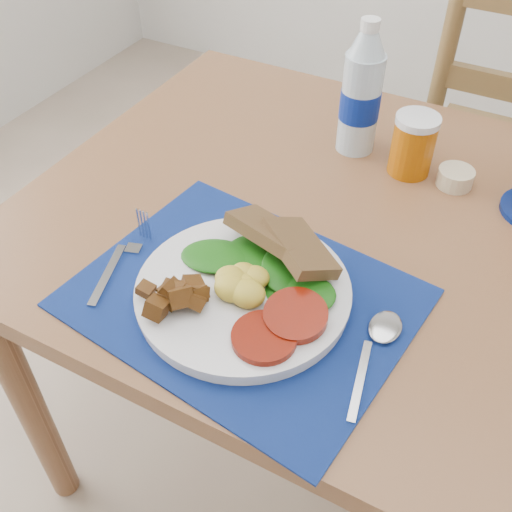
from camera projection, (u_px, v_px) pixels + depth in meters
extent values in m
cube|color=brown|center=(431.00, 255.00, 0.98)|extent=(1.40, 0.90, 0.04)
cylinder|color=brown|center=(29.00, 404.00, 1.21)|extent=(0.06, 0.06, 0.71)
cylinder|color=brown|center=(223.00, 195.00, 1.71)|extent=(0.06, 0.06, 0.71)
cube|color=brown|center=(510.00, 166.00, 1.62)|extent=(0.46, 0.44, 0.04)
cylinder|color=brown|center=(438.00, 182.00, 1.98)|extent=(0.04, 0.04, 0.45)
cylinder|color=brown|center=(402.00, 250.00, 1.74)|extent=(0.04, 0.04, 0.45)
cube|color=black|center=(243.00, 298.00, 0.88)|extent=(0.52, 0.43, 0.00)
cylinder|color=silver|center=(243.00, 292.00, 0.88)|extent=(0.31, 0.31, 0.02)
ellipsoid|color=gold|center=(244.00, 283.00, 0.85)|extent=(0.08, 0.07, 0.04)
cylinder|color=maroon|center=(280.00, 328.00, 0.81)|extent=(0.09, 0.09, 0.01)
ellipsoid|color=#0C3E07|center=(264.00, 267.00, 0.89)|extent=(0.17, 0.10, 0.02)
cube|color=brown|center=(284.00, 239.00, 0.90)|extent=(0.15, 0.12, 0.04)
cube|color=#B2B5BA|center=(107.00, 274.00, 0.91)|extent=(0.05, 0.13, 0.00)
cube|color=#B2B5BA|center=(142.00, 240.00, 0.97)|extent=(0.04, 0.07, 0.00)
cube|color=#B2B5BA|center=(360.00, 380.00, 0.77)|extent=(0.04, 0.13, 0.00)
ellipsoid|color=#B2B5BA|center=(385.00, 328.00, 0.84)|extent=(0.05, 0.06, 0.01)
cylinder|color=#ADBFCC|center=(360.00, 104.00, 1.11)|extent=(0.07, 0.07, 0.19)
cylinder|color=navy|center=(360.00, 104.00, 1.11)|extent=(0.08, 0.08, 0.06)
cone|color=#ADBFCC|center=(368.00, 43.00, 1.03)|extent=(0.07, 0.07, 0.04)
cylinder|color=white|center=(370.00, 24.00, 1.01)|extent=(0.03, 0.03, 0.02)
cylinder|color=#A85004|center=(413.00, 146.00, 1.08)|extent=(0.08, 0.08, 0.11)
cylinder|color=beige|center=(455.00, 178.00, 1.08)|extent=(0.06, 0.06, 0.03)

